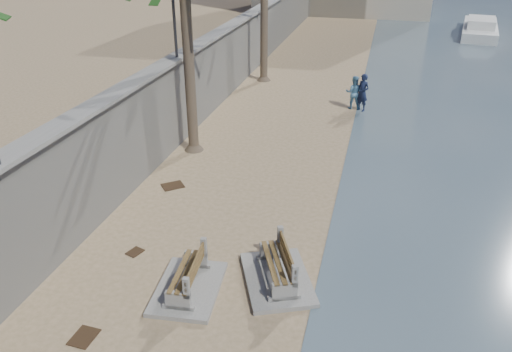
{
  "coord_description": "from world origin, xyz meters",
  "views": [
    {
      "loc": [
        3.04,
        -6.82,
        8.37
      ],
      "look_at": [
        -0.5,
        7.0,
        1.2
      ],
      "focal_mm": 35.0,
      "sensor_mm": 36.0,
      "label": 1
    }
  ],
  "objects_px": {
    "bench_near": "(188,277)",
    "yacht_far": "(480,30)",
    "bench_far": "(278,267)",
    "person_a": "(363,90)",
    "person_b": "(354,91)"
  },
  "relations": [
    {
      "from": "bench_far",
      "to": "bench_near",
      "type": "bearing_deg",
      "value": -156.57
    },
    {
      "from": "bench_far",
      "to": "yacht_far",
      "type": "bearing_deg",
      "value": 75.2
    },
    {
      "from": "bench_far",
      "to": "person_b",
      "type": "bearing_deg",
      "value": 86.9
    },
    {
      "from": "person_b",
      "to": "person_a",
      "type": "bearing_deg",
      "value": 151.96
    },
    {
      "from": "bench_near",
      "to": "person_a",
      "type": "height_order",
      "value": "person_a"
    },
    {
      "from": "yacht_far",
      "to": "bench_far",
      "type": "bearing_deg",
      "value": 172.95
    },
    {
      "from": "bench_far",
      "to": "person_a",
      "type": "height_order",
      "value": "person_a"
    },
    {
      "from": "bench_far",
      "to": "person_b",
      "type": "xyz_separation_m",
      "value": [
        0.79,
        14.55,
        0.49
      ]
    },
    {
      "from": "bench_far",
      "to": "person_b",
      "type": "relative_size",
      "value": 1.53
    },
    {
      "from": "bench_near",
      "to": "yacht_far",
      "type": "xyz_separation_m",
      "value": [
        11.94,
        38.06,
        -0.07
      ]
    },
    {
      "from": "person_a",
      "to": "person_b",
      "type": "xyz_separation_m",
      "value": [
        -0.45,
        0.22,
        -0.14
      ]
    },
    {
      "from": "yacht_far",
      "to": "person_a",
      "type": "bearing_deg",
      "value": 167.15
    },
    {
      "from": "bench_far",
      "to": "person_a",
      "type": "distance_m",
      "value": 14.4
    },
    {
      "from": "person_b",
      "to": "bench_far",
      "type": "bearing_deg",
      "value": 84.59
    },
    {
      "from": "bench_near",
      "to": "person_a",
      "type": "relative_size",
      "value": 1.14
    }
  ]
}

